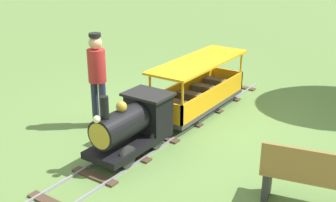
# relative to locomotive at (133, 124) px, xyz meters

# --- Properties ---
(ground_plane) EXTENTS (60.00, 60.00, 0.00)m
(ground_plane) POSITION_rel_locomotive_xyz_m (0.00, -1.21, -0.48)
(ground_plane) COLOR #608442
(track) EXTENTS (0.74, 6.05, 0.04)m
(track) POSITION_rel_locomotive_xyz_m (0.00, -1.03, -0.47)
(track) COLOR gray
(track) RESTS_ON ground_plane
(locomotive) EXTENTS (0.70, 1.45, 1.05)m
(locomotive) POSITION_rel_locomotive_xyz_m (0.00, 0.00, 0.00)
(locomotive) COLOR black
(locomotive) RESTS_ON ground_plane
(passenger_car) EXTENTS (0.80, 2.35, 0.97)m
(passenger_car) POSITION_rel_locomotive_xyz_m (0.00, -1.93, -0.06)
(passenger_car) COLOR #3F3F3F
(passenger_car) RESTS_ON ground_plane
(conductor_person) EXTENTS (0.30, 0.30, 1.62)m
(conductor_person) POSITION_rel_locomotive_xyz_m (1.12, -0.47, 0.47)
(conductor_person) COLOR #282D47
(conductor_person) RESTS_ON ground_plane
(park_bench) EXTENTS (1.35, 0.66, 0.82)m
(park_bench) POSITION_rel_locomotive_xyz_m (-2.67, -0.10, -0.07)
(park_bench) COLOR olive
(park_bench) RESTS_ON ground_plane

